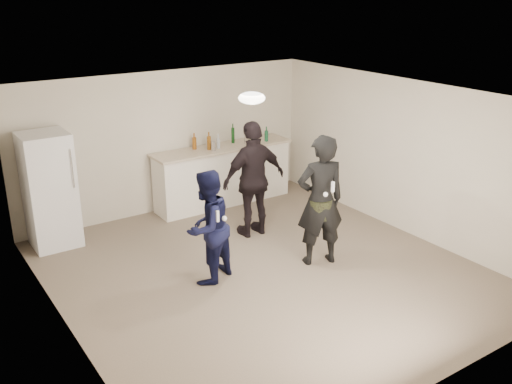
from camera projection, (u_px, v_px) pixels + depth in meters
floor at (264, 271)px, 8.17m from camera, size 6.00×6.00×0.00m
ceiling at (265, 98)px, 7.31m from camera, size 6.00×6.00×0.00m
wall_back at (167, 142)px, 10.07m from camera, size 6.00×0.00×6.00m
wall_front at (445, 278)px, 5.40m from camera, size 6.00×0.00×6.00m
wall_left at (60, 236)px, 6.29m from camera, size 0.00×6.00×6.00m
wall_right at (404, 157)px, 9.18m from camera, size 0.00×6.00×6.00m
counter at (223, 176)px, 10.55m from camera, size 2.60×0.56×1.05m
counter_top at (223, 148)px, 10.37m from camera, size 2.68×0.64×0.04m
fridge at (49, 190)px, 8.72m from camera, size 0.70×0.70×1.80m
fridge_handle at (72, 168)px, 8.45m from camera, size 0.02×0.02×0.60m
ceiling_dome at (252, 98)px, 7.56m from camera, size 0.36×0.36×0.16m
shaker at (213, 146)px, 10.08m from camera, size 0.08×0.08×0.17m
man at (207, 227)px, 7.67m from camera, size 0.95×0.87×1.59m
woman at (320, 201)px, 8.12m from camera, size 0.81×0.66×1.93m
camo_shorts at (320, 208)px, 8.16m from camera, size 0.34×0.34×0.28m
spectator at (254, 179)px, 9.08m from camera, size 1.12×0.49×1.89m
remote_man at (217, 216)px, 7.36m from camera, size 0.04×0.04×0.15m
nunchuk_man at (224, 218)px, 7.47m from camera, size 0.07×0.07×0.07m
remote_woman at (333, 187)px, 7.83m from camera, size 0.04×0.04×0.15m
nunchuk_woman at (326, 194)px, 7.84m from camera, size 0.07×0.07×0.07m
bottle_cluster at (223, 140)px, 10.34m from camera, size 1.46×0.33×0.28m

